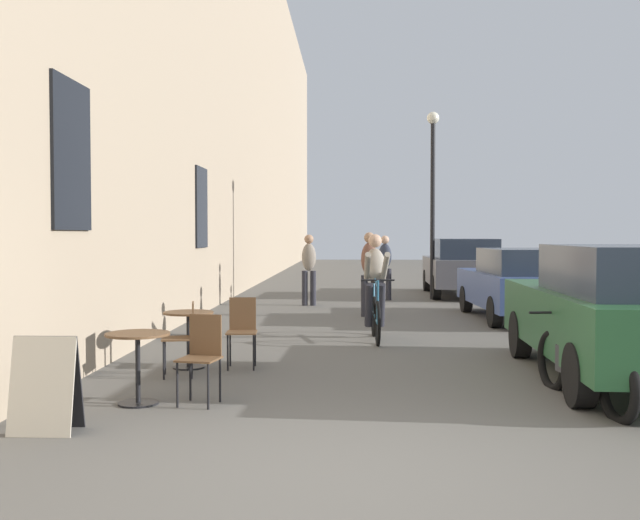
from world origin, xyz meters
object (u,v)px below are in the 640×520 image
Objects in this scene: cyclist_on_bicycle at (375,290)px; parked_motorcycle at (583,363)px; parked_car_nearest at (622,311)px; cafe_chair_near_toward_street at (202,352)px; cafe_chair_mid_toward_street at (242,327)px; cafe_table_near at (138,353)px; pedestrian_near at (369,269)px; sandwich_board_sign at (46,384)px; street_lamp at (433,181)px; pedestrian_mid at (309,266)px; cafe_chair_mid_toward_wall at (184,333)px; parked_car_third at (462,266)px; parked_car_second at (519,283)px; pedestrian_far at (385,264)px; cafe_table_mid at (188,327)px.

cyclist_on_bicycle is 4.83m from parked_motorcycle.
cafe_chair_near_toward_street is at bearing -164.62° from parked_car_nearest.
cafe_table_near is at bearing -109.72° from cafe_chair_mid_toward_street.
cyclist_on_bicycle is 3.25m from pedestrian_near.
street_lamp is (4.77, 13.12, 2.69)m from sandwich_board_sign.
street_lamp reaches higher than cafe_chair_mid_toward_street.
cafe_chair_mid_toward_street is at bearing 86.80° from cafe_chair_near_toward_street.
cafe_chair_mid_toward_street reaches higher than parked_motorcycle.
pedestrian_mid is 10.54m from parked_motorcycle.
sandwich_board_sign is 0.47× the size of cyclist_on_bicycle.
cafe_chair_mid_toward_wall is 4.51m from parked_motorcycle.
cafe_chair_near_toward_street reaches higher than cafe_table_near.
cafe_chair_near_toward_street is 4.97m from cyclist_on_bicycle.
parked_car_third is (2.70, 8.54, 0.01)m from cyclist_on_bicycle.
cyclist_on_bicycle is (1.79, 2.58, 0.29)m from cafe_chair_mid_toward_street.
pedestrian_near is 3.00m from parked_car_second.
parked_car_third is at bearing 86.69° from parked_motorcycle.
cafe_chair_mid_toward_wall is 0.53× the size of pedestrian_far.
parked_car_third is at bearing 66.57° from cafe_chair_mid_toward_wall.
pedestrian_far is 2.52m from street_lamp.
parked_car_second is (2.45, -4.30, -0.20)m from pedestrian_far.
cafe_chair_mid_toward_street reaches higher than cafe_table_near.
cafe_table_mid is 0.16× the size of parked_car_nearest.
cafe_table_near is 2.20m from cafe_chair_mid_toward_street.
cafe_table_mid is 0.41× the size of cyclist_on_bicycle.
pedestrian_mid reaches higher than cafe_table_mid.
street_lamp is 2.29× the size of parked_motorcycle.
cyclist_on_bicycle reaches higher than parked_car_second.
cyclist_on_bicycle is 1.05× the size of pedestrian_far.
cafe_table_near is 13.05m from street_lamp.
sandwich_board_sign is (-1.12, -1.13, -0.10)m from cafe_chair_near_toward_street.
parked_car_third reaches higher than sandwich_board_sign.
parked_car_third is at bearing 70.67° from cafe_chair_near_toward_street.
cafe_table_near is 0.41× the size of cyclist_on_bicycle.
cafe_table_near is at bearing -173.24° from cafe_chair_near_toward_street.
pedestrian_mid is (1.62, 11.28, 0.54)m from sandwich_board_sign.
cafe_chair_near_toward_street reaches higher than parked_motorcycle.
parked_car_nearest is (4.14, -8.88, -0.14)m from pedestrian_mid.
parked_car_second is (4.73, 5.36, 0.22)m from cafe_chair_mid_toward_street.
pedestrian_near reaches higher than cafe_table_mid.
cafe_table_mid is 0.15× the size of street_lamp.
cafe_table_near is at bearing -165.62° from parked_car_nearest.
pedestrian_near reaches higher than cafe_chair_mid_toward_wall.
pedestrian_far is 0.37× the size of parked_car_third.
cyclist_on_bicycle is at bearing -89.71° from pedestrian_near.
sandwich_board_sign is at bearing -98.18° from pedestrian_mid.
street_lamp is at bearing 104.49° from parked_car_second.
parked_motorcycle is at bearing -93.31° from parked_car_third.
pedestrian_mid is at bearing -149.75° from street_lamp.
parked_car_nearest is (5.27, 1.35, 0.30)m from cafe_table_near.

